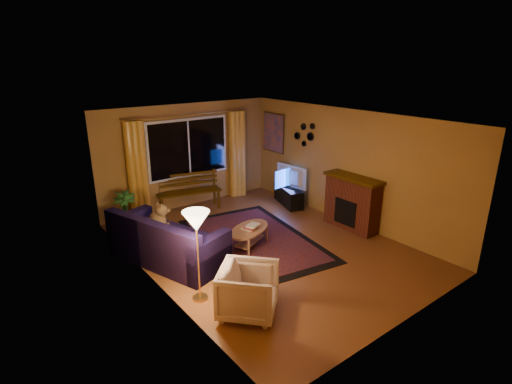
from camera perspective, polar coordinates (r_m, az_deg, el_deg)
floor at (r=7.89m, az=1.34°, el=-7.87°), size 4.50×6.00×0.02m
ceiling at (r=7.13m, az=1.49°, el=10.56°), size 4.50×6.00×0.02m
wall_back at (r=9.85m, az=-9.68°, el=5.13°), size 4.50×0.02×2.50m
wall_left at (r=6.32m, az=-14.78°, el=-2.98°), size 0.02×6.00×2.50m
wall_right at (r=8.95m, az=12.78°, el=3.55°), size 0.02×6.00×2.50m
window at (r=9.75m, az=-9.56°, el=6.20°), size 2.00×0.02×1.30m
curtain_rod at (r=9.57m, az=-9.69°, el=10.84°), size 3.20×0.03×0.03m
curtain_left at (r=9.23m, az=-16.64°, el=2.86°), size 0.36×0.36×2.24m
curtain_right at (r=10.45m, az=-2.75°, el=5.43°), size 0.36×0.36×2.24m
bench at (r=9.77m, az=-9.49°, el=-1.24°), size 1.58×0.82×0.46m
potted_plant at (r=8.87m, az=-18.19°, el=-2.67°), size 0.61×0.61×0.85m
sofa at (r=7.37m, az=-12.52°, el=-6.42°), size 1.59×2.39×0.89m
dog at (r=7.72m, az=-13.89°, el=-3.61°), size 0.36×0.45×0.44m
armchair at (r=5.82m, az=-1.08°, el=-13.61°), size 1.08×1.08×0.81m
floor_lamp at (r=6.04m, az=-8.28°, el=-9.16°), size 0.27×0.27×1.43m
rug at (r=8.14m, az=-0.40°, el=-6.82°), size 2.59×3.59×0.02m
coffee_table at (r=7.81m, az=-0.93°, el=-6.50°), size 1.39×1.39×0.38m
tv_console at (r=10.03m, az=4.67°, el=-0.54°), size 0.68×1.12×0.44m
television at (r=9.88m, az=4.75°, el=2.19°), size 0.22×0.96×0.55m
fireplace at (r=8.76m, az=13.56°, el=-1.64°), size 0.40×1.20×1.10m
mirror_cluster at (r=9.65m, az=6.89°, el=8.32°), size 0.06×0.60×0.56m
painting at (r=10.52m, az=2.49°, el=8.47°), size 0.04×0.76×0.96m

